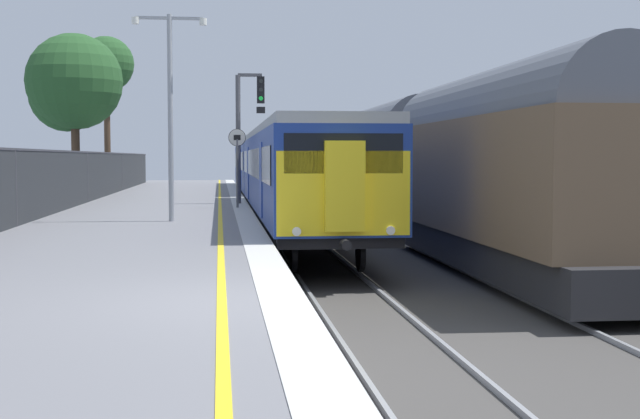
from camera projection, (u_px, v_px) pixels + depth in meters
ground at (460, 344)px, 10.68m from camera, size 17.40×110.00×1.21m
commuter_train_at_platform at (276, 168)px, 36.70m from camera, size 2.83×40.55×3.81m
freight_train_adjacent_track at (357, 161)px, 39.89m from camera, size 2.60×54.43×4.71m
signal_gantry at (246, 122)px, 31.74m from camera, size 1.10×0.24×4.87m
speed_limit_sign at (237, 158)px, 29.05m from camera, size 0.59×0.08×2.72m
platform_lamp_mid at (170, 100)px, 22.86m from camera, size 2.00×0.20×5.58m
background_tree_left at (105, 67)px, 45.18m from camera, size 2.95×2.95×8.18m
background_tree_centre at (72, 86)px, 36.71m from camera, size 4.15×4.15×7.09m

